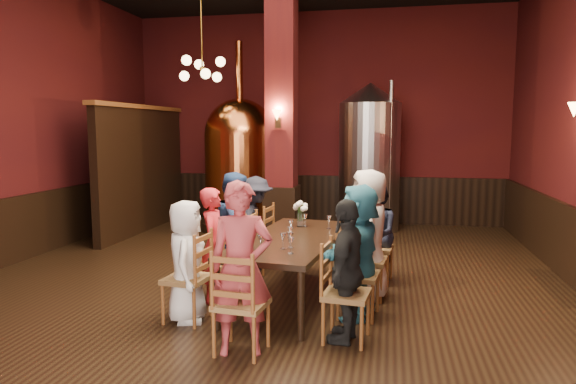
% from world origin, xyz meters
% --- Properties ---
extents(room, '(10.00, 10.02, 4.50)m').
position_xyz_m(room, '(0.00, 0.00, 2.25)').
color(room, black).
rests_on(room, ground).
extents(wainscot_back, '(7.90, 0.08, 1.00)m').
position_xyz_m(wainscot_back, '(0.00, 4.96, 0.50)').
color(wainscot_back, black).
rests_on(wainscot_back, ground).
extents(column, '(0.58, 0.58, 4.50)m').
position_xyz_m(column, '(-0.30, 2.80, 2.25)').
color(column, '#49110F').
rests_on(column, ground).
extents(partition, '(0.22, 3.50, 2.40)m').
position_xyz_m(partition, '(-3.20, 3.20, 1.20)').
color(partition, black).
rests_on(partition, ground).
extents(pendant_cluster, '(0.90, 0.90, 1.70)m').
position_xyz_m(pendant_cluster, '(-1.80, 2.90, 3.10)').
color(pendant_cluster, '#A57226').
rests_on(pendant_cluster, room).
extents(sconce_column, '(0.20, 0.20, 0.36)m').
position_xyz_m(sconce_column, '(-0.30, 2.50, 2.20)').
color(sconce_column, black).
rests_on(sconce_column, column).
extents(dining_table, '(1.26, 2.50, 0.75)m').
position_xyz_m(dining_table, '(0.48, -0.32, 0.69)').
color(dining_table, black).
rests_on(dining_table, ground).
extents(chair_0, '(0.51, 0.51, 0.92)m').
position_xyz_m(chair_0, '(-0.47, -1.22, 0.46)').
color(chair_0, brown).
rests_on(chair_0, ground).
extents(person_0, '(0.54, 0.70, 1.28)m').
position_xyz_m(person_0, '(-0.47, -1.22, 0.64)').
color(person_0, white).
rests_on(person_0, ground).
extents(chair_1, '(0.51, 0.51, 0.92)m').
position_xyz_m(chair_1, '(-0.40, -0.55, 0.46)').
color(chair_1, brown).
rests_on(chair_1, ground).
extents(person_1, '(0.34, 0.50, 1.34)m').
position_xyz_m(person_1, '(-0.40, -0.55, 0.67)').
color(person_1, red).
rests_on(person_1, ground).
extents(chair_2, '(0.51, 0.51, 0.92)m').
position_xyz_m(chair_2, '(-0.33, 0.11, 0.46)').
color(chair_2, brown).
rests_on(chair_2, ground).
extents(person_2, '(0.37, 0.72, 1.47)m').
position_xyz_m(person_2, '(-0.33, 0.11, 0.73)').
color(person_2, navy).
rests_on(person_2, ground).
extents(chair_3, '(0.51, 0.51, 0.92)m').
position_xyz_m(chair_3, '(-0.25, 0.77, 0.46)').
color(chair_3, brown).
rests_on(chair_3, ground).
extents(person_3, '(0.58, 0.92, 1.36)m').
position_xyz_m(person_3, '(-0.25, 0.77, 0.68)').
color(person_3, black).
rests_on(person_3, ground).
extents(chair_4, '(0.51, 0.51, 0.92)m').
position_xyz_m(chair_4, '(1.22, -1.40, 0.46)').
color(chair_4, brown).
rests_on(chair_4, ground).
extents(person_4, '(0.47, 0.85, 1.37)m').
position_xyz_m(person_4, '(1.22, -1.40, 0.69)').
color(person_4, black).
rests_on(person_4, ground).
extents(chair_5, '(0.51, 0.51, 0.92)m').
position_xyz_m(chair_5, '(1.29, -0.74, 0.46)').
color(chair_5, brown).
rests_on(chair_5, ground).
extents(person_5, '(0.71, 1.40, 1.44)m').
position_xyz_m(person_5, '(1.29, -0.74, 0.72)').
color(person_5, teal).
rests_on(person_5, ground).
extents(chair_6, '(0.51, 0.51, 0.92)m').
position_xyz_m(chair_6, '(1.36, -0.08, 0.46)').
color(chair_6, brown).
rests_on(chair_6, ground).
extents(person_6, '(0.60, 0.82, 1.55)m').
position_xyz_m(person_6, '(1.36, -0.08, 0.77)').
color(person_6, beige).
rests_on(person_6, ground).
extents(chair_7, '(0.51, 0.51, 0.92)m').
position_xyz_m(chair_7, '(1.44, 0.58, 0.46)').
color(chair_7, brown).
rests_on(chair_7, ground).
extents(person_7, '(0.43, 0.68, 1.30)m').
position_xyz_m(person_7, '(1.44, 0.58, 0.65)').
color(person_7, black).
rests_on(person_7, ground).
extents(chair_8, '(0.51, 0.51, 0.92)m').
position_xyz_m(chair_8, '(0.31, -1.86, 0.46)').
color(chair_8, brown).
rests_on(chair_8, ground).
extents(person_8, '(0.65, 0.51, 1.57)m').
position_xyz_m(person_8, '(0.31, -1.86, 0.78)').
color(person_8, '#A4363C').
rests_on(person_8, ground).
extents(copper_kettle, '(1.56, 1.56, 3.69)m').
position_xyz_m(copper_kettle, '(-1.32, 3.64, 1.35)').
color(copper_kettle, black).
rests_on(copper_kettle, ground).
extents(steel_vessel, '(1.37, 1.37, 2.92)m').
position_xyz_m(steel_vessel, '(1.19, 4.19, 1.46)').
color(steel_vessel, '#B2B2B7').
rests_on(steel_vessel, ground).
extents(rose_vase, '(0.20, 0.20, 0.34)m').
position_xyz_m(rose_vase, '(0.47, 0.35, 0.97)').
color(rose_vase, white).
rests_on(rose_vase, dining_table).
extents(wine_glass_0, '(0.07, 0.07, 0.17)m').
position_xyz_m(wine_glass_0, '(0.29, -1.08, 0.83)').
color(wine_glass_0, white).
rests_on(wine_glass_0, dining_table).
extents(wine_glass_1, '(0.07, 0.07, 0.17)m').
position_xyz_m(wine_glass_1, '(0.50, -0.94, 0.83)').
color(wine_glass_1, white).
rests_on(wine_glass_1, dining_table).
extents(wine_glass_2, '(0.07, 0.07, 0.17)m').
position_xyz_m(wine_glass_2, '(0.62, -1.11, 0.83)').
color(wine_glass_2, white).
rests_on(wine_glass_2, dining_table).
extents(wine_glass_3, '(0.07, 0.07, 0.17)m').
position_xyz_m(wine_glass_3, '(0.51, -0.56, 0.83)').
color(wine_glass_3, white).
rests_on(wine_glass_3, dining_table).
extents(wine_glass_4, '(0.07, 0.07, 0.17)m').
position_xyz_m(wine_glass_4, '(0.53, 0.35, 0.83)').
color(wine_glass_4, white).
rests_on(wine_glass_4, dining_table).
extents(wine_glass_5, '(0.07, 0.07, 0.17)m').
position_xyz_m(wine_glass_5, '(0.85, 0.26, 0.83)').
color(wine_glass_5, white).
rests_on(wine_glass_5, dining_table).
extents(wine_glass_6, '(0.07, 0.07, 0.17)m').
position_xyz_m(wine_glass_6, '(0.26, -0.94, 0.83)').
color(wine_glass_6, white).
rests_on(wine_glass_6, dining_table).
extents(wine_glass_7, '(0.07, 0.07, 0.17)m').
position_xyz_m(wine_glass_7, '(0.57, -0.86, 0.83)').
color(wine_glass_7, white).
rests_on(wine_glass_7, dining_table).
extents(wine_glass_8, '(0.07, 0.07, 0.17)m').
position_xyz_m(wine_glass_8, '(0.43, -0.15, 0.83)').
color(wine_glass_8, white).
rests_on(wine_glass_8, dining_table).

